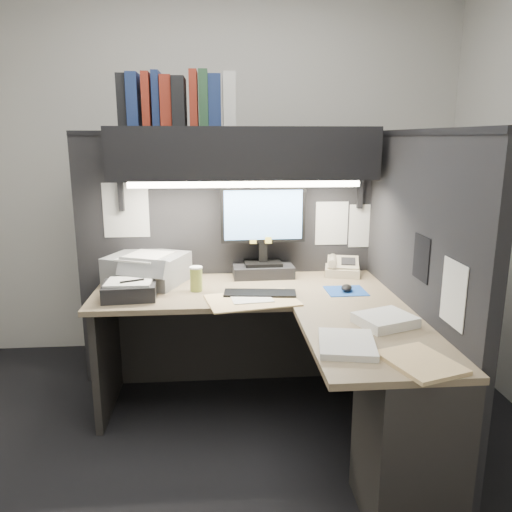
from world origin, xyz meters
name	(u,v)px	position (x,y,z in m)	size (l,w,h in m)	color
floor	(229,458)	(0.00, 0.00, 0.00)	(3.50, 3.50, 0.00)	black
wall_back	(221,171)	(0.00, 1.50, 1.35)	(3.50, 0.04, 2.70)	beige
wall_front	(245,297)	(0.00, -1.50, 1.35)	(3.50, 0.04, 2.70)	beige
partition_back	(228,262)	(0.03, 0.93, 0.80)	(1.90, 0.06, 1.60)	black
partition_right	(414,293)	(0.98, 0.18, 0.80)	(0.06, 1.50, 1.60)	black
desk	(314,376)	(0.43, 0.00, 0.44)	(1.70, 1.53, 0.73)	#876F56
overhead_shelf	(244,153)	(0.12, 0.75, 1.50)	(1.55, 0.34, 0.30)	black
task_light_tube	(245,184)	(0.12, 0.61, 1.33)	(0.04, 0.04, 1.32)	white
monitor	(263,241)	(0.25, 0.82, 0.96)	(0.53, 0.24, 0.57)	black
keyboard	(260,294)	(0.19, 0.42, 0.74)	(0.40, 0.13, 0.02)	black
mousepad	(346,291)	(0.69, 0.45, 0.73)	(0.22, 0.20, 0.00)	#1B4496
mouse	(347,288)	(0.69, 0.45, 0.75)	(0.06, 0.10, 0.04)	black
telephone	(342,268)	(0.76, 0.81, 0.77)	(0.22, 0.23, 0.09)	#B5A88B
coffee_cup	(196,280)	(-0.16, 0.53, 0.80)	(0.07, 0.07, 0.13)	#CAC150
printer	(147,269)	(-0.46, 0.73, 0.82)	(0.43, 0.36, 0.17)	gray
notebook_stack	(130,290)	(-0.52, 0.43, 0.77)	(0.28, 0.24, 0.08)	black
open_folder	(252,300)	(0.14, 0.32, 0.73)	(0.48, 0.31, 0.01)	#E0BB7E
paper_stack_a	(385,320)	(0.74, -0.08, 0.75)	(0.25, 0.21, 0.05)	white
paper_stack_b	(347,344)	(0.50, -0.32, 0.74)	(0.23, 0.29, 0.03)	white
manila_stack	(420,362)	(0.74, -0.50, 0.74)	(0.23, 0.30, 0.02)	#E0BB7E
binder_row	(179,101)	(-0.24, 0.75, 1.79)	(0.65, 0.25, 0.30)	black
pinned_papers	(297,233)	(0.42, 0.56, 1.05)	(1.76, 1.31, 0.51)	white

